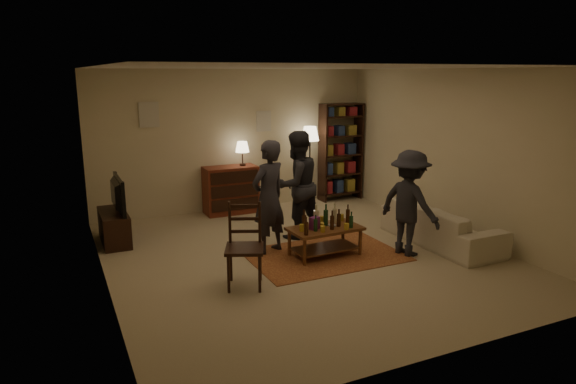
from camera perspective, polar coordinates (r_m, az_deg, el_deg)
floor at (r=7.62m, az=1.79°, el=-7.07°), size 6.00×6.00×0.00m
room_shell at (r=9.74m, az=-9.60°, el=8.15°), size 6.00×6.00×6.00m
rug at (r=7.64m, az=4.09°, el=-7.00°), size 2.20×1.50×0.01m
coffee_table at (r=7.52m, az=4.11°, el=-4.26°), size 1.08×0.62×0.77m
dining_chair at (r=6.46m, az=-4.84°, el=-5.51°), size 0.61×0.61×1.08m
tv_stand at (r=8.52m, az=-18.78°, el=-2.87°), size 0.40×1.00×1.06m
dresser at (r=9.83m, az=-6.33°, el=0.39°), size 1.00×0.50×1.36m
bookshelf at (r=10.79m, az=5.86°, el=4.56°), size 0.90×0.34×2.02m
floor_lamp at (r=10.26m, az=2.46°, el=5.91°), size 0.36×0.36×1.59m
sofa at (r=8.41m, az=16.61°, el=-3.50°), size 0.81×2.08×0.61m
person_left at (r=7.52m, az=-2.17°, el=-0.60°), size 0.73×0.61×1.69m
person_right at (r=8.25m, az=0.94°, el=0.81°), size 0.97×0.83×1.74m
person_by_sofa at (r=7.66m, az=13.34°, el=-1.23°), size 0.80×1.11×1.55m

